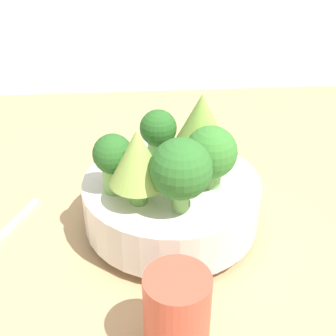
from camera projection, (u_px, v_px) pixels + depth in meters
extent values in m
plane|color=#ADA89E|center=(173.00, 259.00, 0.64)|extent=(6.00, 6.00, 0.00)
cube|color=tan|center=(173.00, 249.00, 0.63)|extent=(1.00, 0.85, 0.04)
cylinder|color=silver|center=(168.00, 223.00, 0.64)|extent=(0.10, 0.10, 0.01)
cylinder|color=silver|center=(168.00, 201.00, 0.62)|extent=(0.23, 0.23, 0.06)
cylinder|color=#7AB256|center=(200.00, 156.00, 0.62)|extent=(0.02, 0.02, 0.03)
cone|color=#84AD47|center=(201.00, 120.00, 0.59)|extent=(0.07, 0.07, 0.07)
cylinder|color=#6BA34C|center=(139.00, 192.00, 0.56)|extent=(0.02, 0.02, 0.03)
cone|color=#93B751|center=(137.00, 157.00, 0.53)|extent=(0.07, 0.07, 0.07)
cylinder|color=#6BA34C|center=(159.00, 150.00, 0.64)|extent=(0.03, 0.03, 0.03)
sphere|color=#286023|center=(158.00, 128.00, 0.62)|extent=(0.05, 0.05, 0.05)
cylinder|color=#6BA34C|center=(210.00, 176.00, 0.59)|extent=(0.03, 0.03, 0.02)
sphere|color=#387A2D|center=(211.00, 152.00, 0.57)|extent=(0.07, 0.07, 0.07)
cylinder|color=#7AB256|center=(181.00, 198.00, 0.54)|extent=(0.02, 0.02, 0.03)
sphere|color=#2D6B28|center=(181.00, 169.00, 0.52)|extent=(0.07, 0.07, 0.07)
cylinder|color=#7AB256|center=(114.00, 178.00, 0.58)|extent=(0.03, 0.03, 0.04)
sphere|color=#286023|center=(113.00, 154.00, 0.56)|extent=(0.05, 0.05, 0.05)
cylinder|color=#C64C38|center=(177.00, 314.00, 0.45)|extent=(0.07, 0.07, 0.10)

